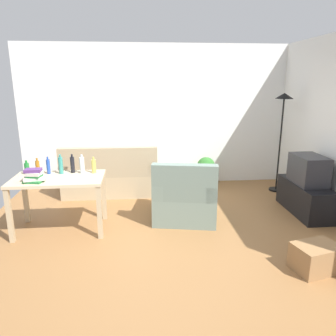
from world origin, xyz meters
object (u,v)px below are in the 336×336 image
Objects in this scene: armchair at (185,199)px; bottle_green at (27,169)px; tv_stand at (305,198)px; bottle_tall at (61,165)px; bottle_dark at (72,164)px; desk at (59,185)px; couch at (111,177)px; bottle_squat at (94,166)px; storage_box at (316,258)px; torchiere_lamp at (283,116)px; bottle_clear at (82,165)px; book_stack at (34,176)px; bottle_blue at (48,166)px; potted_plant at (206,169)px; tv at (309,170)px; bottle_amber at (38,167)px.

bottle_green reaches higher than armchair.
tv_stand is 4.03× the size of bottle_tall.
desk is at bearing -124.68° from bottle_dark.
couch is 8.33× the size of bottle_green.
tv_stand is 4.75× the size of bottle_squat.
bottle_green is (-0.45, 0.18, 0.20)m from desk.
storage_box is 3.28m from bottle_dark.
bottle_squat is at bearing -159.98° from torchiere_lamp.
tv_stand is at bearing -166.98° from armchair.
bottle_clear is at bearing 151.66° from storage_box.
bottle_squat is at bearing -8.25° from bottle_dark.
couch is 1.91m from book_stack.
bottle_tall is (0.01, 0.19, 0.23)m from desk.
couch is at bearing 60.53° from bottle_blue.
bottle_green is 0.91m from bottle_squat.
desk is 4.54× the size of bottle_clear.
tv_stand is 3.91× the size of book_stack.
bottle_blue is at bearing 2.34° from bottle_green.
storage_box is 3.49m from book_stack.
desk is at bearing -148.44° from bottle_clear.
torchiere_lamp is at bearing -18.88° from potted_plant.
potted_plant is 2.57m from bottle_squat.
torchiere_lamp reaches higher than desk.
torchiere_lamp is 3.18× the size of potted_plant.
storage_box is at bearing 140.35° from armchair.
desk is (-3.67, -0.29, -0.05)m from tv.
bottle_dark is (0.46, 0.05, 0.02)m from bottle_amber.
torchiere_lamp reaches higher than book_stack.
tv_stand is 4.51× the size of bottle_blue.
tv is 3.84m from bottle_blue.
bottle_blue reaches higher than tv.
armchair is at bearing 5.79° from desk.
armchair is 3.79× the size of bottle_tall.
storage_box is 1.80× the size of bottle_clear.
bottle_clear is 0.65m from book_stack.
bottle_dark is at bearing 44.74° from book_stack.
bottle_amber is (-3.98, -0.11, 0.16)m from tv.
desk is 1.17× the size of armchair.
tv_stand is 3.99m from book_stack.
potted_plant is at bearing 36.09° from desk.
bottle_green is at bearing 157.11° from storage_box.
armchair is at bearing -148.85° from torchiere_lamp.
desk is (-3.67, -1.35, -0.76)m from torchiere_lamp.
bottle_green is 0.72× the size of book_stack.
bottle_dark is at bearing 72.15° from couch.
bottle_green reaches higher than tv.
tv is at bearing -89.81° from torchiere_lamp.
book_stack is at bearing -146.80° from bottle_clear.
bottle_clear is (0.60, 0.00, 0.02)m from bottle_amber.
tv reaches higher than storage_box.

